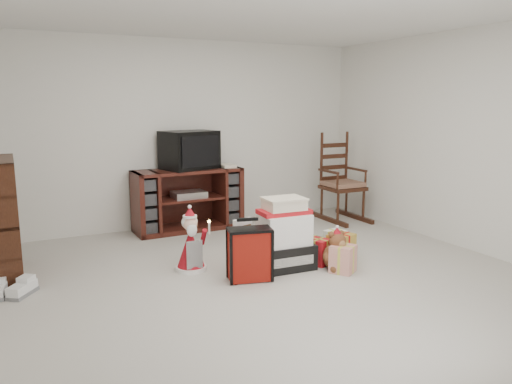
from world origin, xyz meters
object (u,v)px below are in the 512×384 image
(gift_pile, at_px, (284,238))
(teddy_bear, at_px, (336,252))
(santa_figurine, at_px, (262,239))
(crt_television, at_px, (189,150))
(mrs_claus_figurine, at_px, (191,246))
(sneaker_pair, at_px, (11,290))
(tv_stand, at_px, (188,199))
(red_suitcase, at_px, (250,254))
(rocking_chair, at_px, (340,189))
(gift_cluster, at_px, (326,251))
(bookshelf, at_px, (1,221))

(gift_pile, bearing_deg, teddy_bear, -26.65)
(teddy_bear, bearing_deg, gift_pile, 150.72)
(santa_figurine, bearing_deg, crt_television, 99.78)
(mrs_claus_figurine, distance_m, sneaker_pair, 1.66)
(tv_stand, relative_size, red_suitcase, 2.39)
(tv_stand, relative_size, rocking_chair, 1.10)
(tv_stand, bearing_deg, gift_cluster, -67.70)
(red_suitcase, xyz_separation_m, sneaker_pair, (-2.06, 0.59, -0.21))
(santa_figurine, relative_size, mrs_claus_figurine, 0.87)
(gift_pile, bearing_deg, gift_cluster, -1.08)
(mrs_claus_figurine, relative_size, gift_cluster, 0.85)
(bookshelf, xyz_separation_m, crt_television, (2.25, 0.98, 0.50))
(bookshelf, height_order, gift_cluster, bookshelf)
(red_suitcase, xyz_separation_m, crt_television, (0.15, 2.14, 0.80))
(santa_figurine, distance_m, crt_television, 1.81)
(crt_television, bearing_deg, mrs_claus_figurine, -125.73)
(gift_pile, relative_size, santa_figurine, 1.26)
(rocking_chair, xyz_separation_m, sneaker_pair, (-4.32, -1.11, -0.39))
(red_suitcase, bearing_deg, bookshelf, 164.39)
(santa_figurine, bearing_deg, tv_stand, 101.65)
(rocking_chair, xyz_separation_m, gift_cluster, (-1.29, -1.56, -0.33))
(red_suitcase, bearing_deg, gift_pile, 33.57)
(gift_cluster, bearing_deg, crt_television, 112.51)
(rocking_chair, bearing_deg, sneaker_pair, -165.88)
(santa_figurine, bearing_deg, rocking_chair, 31.76)
(red_suitcase, height_order, santa_figurine, red_suitcase)
(rocking_chair, height_order, santa_figurine, rocking_chair)
(tv_stand, xyz_separation_m, santa_figurine, (0.32, -1.54, -0.19))
(teddy_bear, xyz_separation_m, sneaker_pair, (-2.99, 0.68, -0.12))
(tv_stand, xyz_separation_m, sneaker_pair, (-2.16, -1.51, -0.35))
(red_suitcase, xyz_separation_m, santa_figurine, (0.42, 0.56, -0.04))
(gift_pile, distance_m, gift_cluster, 0.54)
(tv_stand, relative_size, gift_pile, 1.99)
(tv_stand, height_order, rocking_chair, rocking_chair)
(tv_stand, distance_m, bookshelf, 2.40)
(gift_cluster, bearing_deg, bookshelf, 161.78)
(santa_figurine, distance_m, mrs_claus_figurine, 0.83)
(rocking_chair, relative_size, mrs_claus_figurine, 1.98)
(gift_cluster, bearing_deg, teddy_bear, -100.39)
(rocking_chair, relative_size, gift_pile, 1.81)
(bookshelf, distance_m, gift_pile, 2.76)
(rocking_chair, height_order, red_suitcase, rocking_chair)
(gift_pile, height_order, red_suitcase, gift_pile)
(bookshelf, distance_m, rocking_chair, 4.40)
(teddy_bear, xyz_separation_m, gift_cluster, (0.04, 0.23, -0.06))
(santa_figurine, xyz_separation_m, gift_cluster, (0.55, -0.42, -0.10))
(rocking_chair, xyz_separation_m, teddy_bear, (-1.33, -1.78, -0.27))
(gift_pile, xyz_separation_m, teddy_bear, (0.46, -0.26, -0.14))
(tv_stand, bearing_deg, mrs_claus_figurine, -109.62)
(rocking_chair, height_order, crt_television, crt_television)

